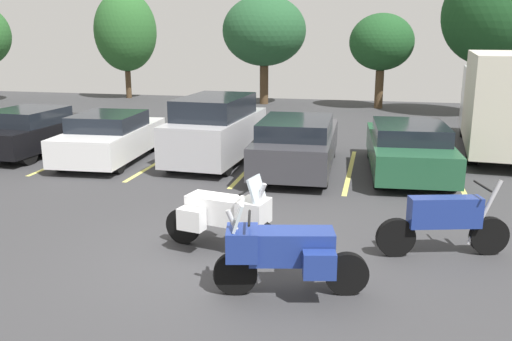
# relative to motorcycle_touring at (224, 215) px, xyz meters

# --- Properties ---
(ground) EXTENTS (44.00, 44.00, 0.10)m
(ground) POSITION_rel_motorcycle_touring_xyz_m (-0.05, -0.35, -0.70)
(ground) COLOR #38383A
(motorcycle_touring) EXTENTS (2.08, 1.04, 1.37)m
(motorcycle_touring) POSITION_rel_motorcycle_touring_xyz_m (0.00, 0.00, 0.00)
(motorcycle_touring) COLOR black
(motorcycle_touring) RESTS_ON ground
(motorcycle_second) EXTENTS (2.17, 1.05, 1.38)m
(motorcycle_second) POSITION_rel_motorcycle_touring_xyz_m (1.26, -1.36, 0.01)
(motorcycle_second) COLOR black
(motorcycle_second) RESTS_ON ground
(motorcycle_third) EXTENTS (2.18, 0.81, 1.30)m
(motorcycle_third) POSITION_rel_motorcycle_touring_xyz_m (3.61, 0.61, -0.04)
(motorcycle_third) COLOR black
(motorcycle_third) RESTS_ON ground
(parking_stripes) EXTENTS (13.61, 4.86, 0.01)m
(parking_stripes) POSITION_rel_motorcycle_touring_xyz_m (-2.27, 6.08, -0.64)
(parking_stripes) COLOR #EAE066
(parking_stripes) RESTS_ON ground
(car_black) EXTENTS (2.07, 4.36, 1.38)m
(car_black) POSITION_rel_motorcycle_touring_xyz_m (-7.77, 6.22, 0.04)
(car_black) COLOR black
(car_black) RESTS_ON ground
(car_white) EXTENTS (2.08, 4.33, 1.37)m
(car_white) POSITION_rel_motorcycle_touring_xyz_m (-5.02, 5.80, 0.03)
(car_white) COLOR white
(car_white) RESTS_ON ground
(car_silver) EXTENTS (2.00, 4.42, 1.87)m
(car_silver) POSITION_rel_motorcycle_touring_xyz_m (-2.02, 6.33, 0.28)
(car_silver) COLOR #B7B7BC
(car_silver) RESTS_ON ground
(car_charcoal) EXTENTS (2.05, 4.94, 1.44)m
(car_charcoal) POSITION_rel_motorcycle_touring_xyz_m (0.38, 5.84, 0.08)
(car_charcoal) COLOR #38383D
(car_charcoal) RESTS_ON ground
(car_green) EXTENTS (2.24, 4.88, 1.34)m
(car_green) POSITION_rel_motorcycle_touring_xyz_m (3.26, 6.14, 0.03)
(car_green) COLOR #235638
(car_green) RESTS_ON ground
(box_truck) EXTENTS (2.85, 6.72, 3.04)m
(box_truck) POSITION_rel_motorcycle_touring_xyz_m (6.19, 9.31, 0.96)
(box_truck) COLOR silver
(box_truck) RESTS_ON ground
(tree_far_right) EXTENTS (3.35, 3.35, 5.74)m
(tree_far_right) POSITION_rel_motorcycle_touring_xyz_m (-11.19, 20.07, 2.95)
(tree_far_right) COLOR #4C3823
(tree_far_right) RESTS_ON ground
(tree_left) EXTENTS (3.02, 3.02, 4.45)m
(tree_left) POSITION_rel_motorcycle_touring_xyz_m (2.42, 18.81, 2.46)
(tree_left) COLOR #4C3823
(tree_left) RESTS_ON ground
(tree_center_right) EXTENTS (4.15, 4.15, 5.37)m
(tree_center_right) POSITION_rel_motorcycle_touring_xyz_m (-3.31, 19.19, 2.98)
(tree_center_right) COLOR #4C3823
(tree_center_right) RESTS_ON ground
(tree_center_left) EXTENTS (3.91, 3.91, 6.36)m
(tree_center_left) POSITION_rel_motorcycle_touring_xyz_m (6.78, 16.99, 3.63)
(tree_center_left) COLOR #4C3823
(tree_center_left) RESTS_ON ground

